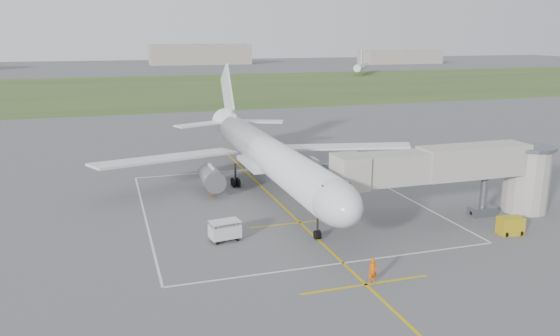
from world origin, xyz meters
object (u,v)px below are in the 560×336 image
object	(u,v)px
baggage_cart	(225,231)
ramp_worker_nose	(373,271)
jet_bridge	(466,171)
airliner	(268,155)
gpu_unit	(510,226)
ramp_worker_wing	(212,190)

from	to	relation	value
baggage_cart	ramp_worker_nose	xyz separation A→B (m)	(8.35, -11.58, 0.06)
jet_bridge	baggage_cart	bearing A→B (deg)	177.33
airliner	gpu_unit	xyz separation A→B (m)	(17.00, -19.43, -3.61)
airliner	gpu_unit	bearing A→B (deg)	-48.81
jet_bridge	ramp_worker_nose	world-z (taller)	jet_bridge
jet_bridge	gpu_unit	world-z (taller)	jet_bridge
gpu_unit	ramp_worker_nose	world-z (taller)	ramp_worker_nose
airliner	gpu_unit	world-z (taller)	airliner
ramp_worker_wing	baggage_cart	bearing A→B (deg)	134.44
airliner	ramp_worker_wing	xyz separation A→B (m)	(-6.39, 0.34, -3.60)
baggage_cart	ramp_worker_nose	distance (m)	14.27
gpu_unit	ramp_worker_wing	xyz separation A→B (m)	(-23.39, 19.77, 0.01)
jet_bridge	airliner	bearing A→B (deg)	137.81
baggage_cart	airliner	bearing A→B (deg)	50.80
airliner	jet_bridge	bearing A→B (deg)	-42.19
airliner	jet_bridge	xyz separation A→B (m)	(15.72, -14.25, 0.35)
jet_bridge	ramp_worker_wing	xyz separation A→B (m)	(-22.11, 14.59, -3.96)
ramp_worker_wing	jet_bridge	bearing A→B (deg)	-162.91
airliner	ramp_worker_nose	size ratio (longest dim) A/B	23.85
ramp_worker_nose	ramp_worker_wing	distance (m)	26.01
airliner	baggage_cart	xyz separation A→B (m)	(-7.82, -13.15, -3.47)
airliner	ramp_worker_nose	xyz separation A→B (m)	(0.53, -24.73, -3.41)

